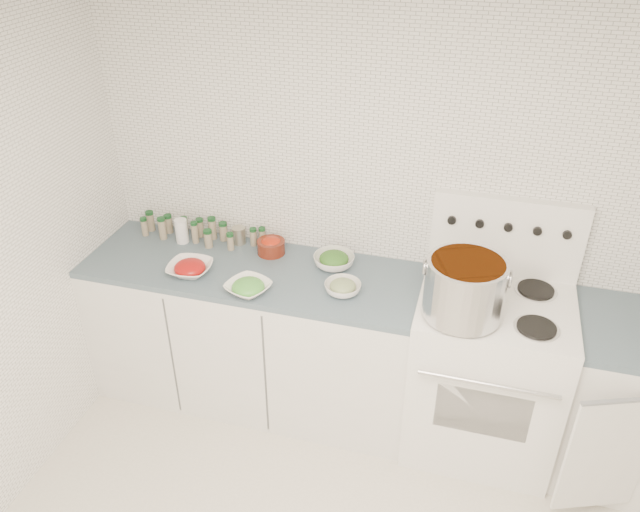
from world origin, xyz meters
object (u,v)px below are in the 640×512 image
(stove, at_px, (486,369))
(bowl_tomato, at_px, (190,268))
(bowl_snowpea, at_px, (248,287))
(stock_pot, at_px, (465,286))

(stove, relative_size, bowl_tomato, 5.54)
(stove, distance_m, bowl_snowpea, 1.32)
(stock_pot, xyz_separation_m, bowl_tomato, (-1.43, 0.03, -0.17))
(bowl_snowpea, bearing_deg, stock_pot, 2.73)
(stove, xyz_separation_m, bowl_snowpea, (-1.23, -0.21, 0.43))
(bowl_tomato, xyz_separation_m, bowl_snowpea, (0.37, -0.08, -0.00))
(stove, height_order, stock_pot, stove)
(stock_pot, distance_m, bowl_snowpea, 1.08)
(bowl_snowpea, bearing_deg, bowl_tomato, 167.32)
(stove, height_order, bowl_tomato, stove)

